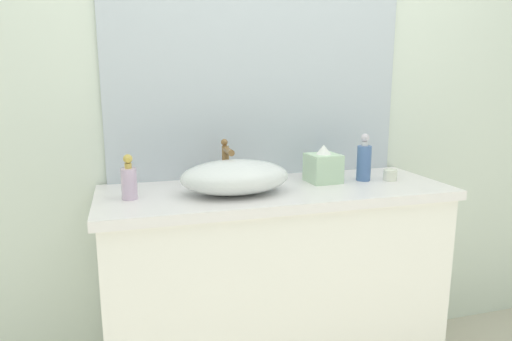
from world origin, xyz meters
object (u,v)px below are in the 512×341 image
soap_dispenser (364,161)px  lotion_bottle (129,181)px  tissue_box (323,166)px  candle_jar (390,175)px  sink_basin (235,177)px

soap_dispenser → lotion_bottle: soap_dispenser is taller
tissue_box → candle_jar: size_ratio=2.76×
lotion_bottle → candle_jar: (1.08, 0.01, -0.04)m
lotion_bottle → candle_jar: lotion_bottle is taller
sink_basin → candle_jar: 0.69m
tissue_box → candle_jar: bearing=-10.4°
soap_dispenser → candle_jar: soap_dispenser is taller
sink_basin → tissue_box: size_ratio=2.61×
tissue_box → sink_basin: bearing=-167.4°
sink_basin → tissue_box: tissue_box is taller
tissue_box → lotion_bottle: bearing=-175.7°
lotion_bottle → candle_jar: 1.08m
sink_basin → tissue_box: bearing=12.6°
soap_dispenser → tissue_box: 0.18m
candle_jar → tissue_box: bearing=169.6°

